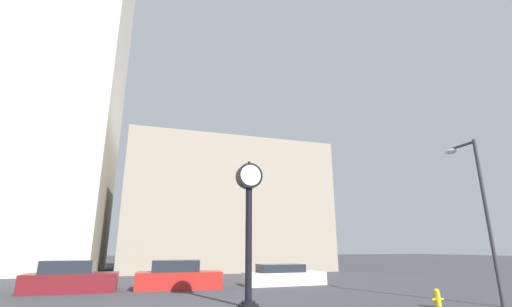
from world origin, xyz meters
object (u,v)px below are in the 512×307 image
object	(u,v)px
car_maroon	(70,279)
street_lamp_right	(475,193)
street_clock	(249,210)
car_white	(283,276)
fire_hydrant_far	(437,298)
car_red	(178,277)

from	to	relation	value
car_maroon	street_lamp_right	distance (m)	19.02
street_clock	street_lamp_right	distance (m)	9.39
street_clock	street_lamp_right	bearing A→B (deg)	-14.38
car_maroon	car_white	xyz separation A→B (m)	(11.39, 0.18, -0.14)
street_clock	car_maroon	world-z (taller)	street_clock
fire_hydrant_far	car_red	bearing A→B (deg)	134.26
car_white	fire_hydrant_far	bearing A→B (deg)	-77.59
car_red	car_white	xyz separation A→B (m)	(6.16, 0.32, -0.12)
fire_hydrant_far	car_maroon	bearing A→B (deg)	147.06
street_clock	car_white	distance (m)	8.70
fire_hydrant_far	street_lamp_right	size ratio (longest dim) A/B	0.10
fire_hydrant_far	car_white	bearing A→B (deg)	104.92
car_maroon	car_white	size ratio (longest dim) A/B	0.88
car_maroon	car_white	world-z (taller)	car_maroon
fire_hydrant_far	street_lamp_right	bearing A→B (deg)	-4.47
car_maroon	street_lamp_right	world-z (taller)	street_lamp_right
street_clock	car_red	size ratio (longest dim) A/B	1.22
car_maroon	street_lamp_right	xyz separation A→B (m)	(16.27, -9.14, 3.68)
car_red	car_maroon	bearing A→B (deg)	-178.11
street_clock	fire_hydrant_far	size ratio (longest dim) A/B	8.44
street_clock	street_lamp_right	xyz separation A→B (m)	(9.06, -2.32, 0.76)
car_red	car_white	bearing A→B (deg)	6.35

